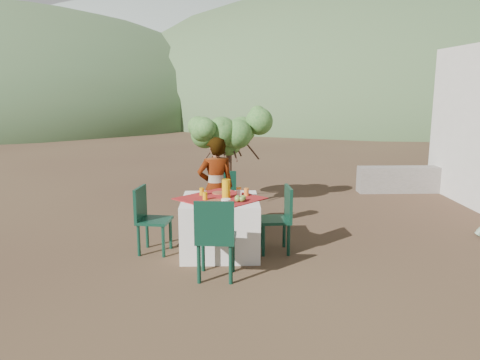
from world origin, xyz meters
name	(u,v)px	position (x,y,z in m)	size (l,w,h in m)	color
ground	(264,247)	(0.00, 0.00, 0.00)	(160.00, 160.00, 0.00)	#3A231A
table	(220,225)	(-0.61, -0.21, 0.38)	(1.30, 1.30, 0.76)	white
chair_far	(223,198)	(-0.57, 0.80, 0.51)	(0.45, 0.45, 0.92)	black
chair_near	(215,236)	(-0.65, -1.15, 0.54)	(0.49, 0.49, 0.98)	black
chair_left	(149,216)	(-1.58, -0.17, 0.50)	(0.48, 0.48, 0.91)	black
chair_right	(280,216)	(0.20, -0.20, 0.50)	(0.44, 0.44, 0.91)	black
person	(216,188)	(-0.68, 0.50, 0.75)	(0.55, 0.36, 1.51)	#8C6651
shrub_tree	(232,138)	(-0.42, 2.31, 1.29)	(1.39, 1.36, 1.64)	#493024
stone_wall	(419,179)	(3.60, 3.40, 0.28)	(2.60, 0.35, 0.55)	gray
hill_near_right	(364,112)	(12.00, 36.00, 0.00)	(48.00, 48.00, 20.00)	#405630
hill_far_center	(198,105)	(-4.00, 52.00, 0.00)	(60.00, 60.00, 24.00)	slate
hill_far_right	(479,107)	(28.00, 46.00, 0.00)	(36.00, 36.00, 14.00)	slate
plate_far	(220,193)	(-0.62, 0.07, 0.77)	(0.20, 0.20, 0.01)	brown
plate_near	(216,201)	(-0.66, -0.43, 0.77)	(0.23, 0.23, 0.01)	brown
glass_far	(202,192)	(-0.86, -0.03, 0.81)	(0.06, 0.06, 0.10)	#DB9F0D
glass_near	(205,196)	(-0.80, -0.30, 0.81)	(0.06, 0.06, 0.10)	#DB9F0D
juice_pitcher	(226,189)	(-0.53, -0.19, 0.89)	(0.11, 0.11, 0.25)	#DB9F0D
bowl_plate	(226,203)	(-0.53, -0.50, 0.77)	(0.18, 0.18, 0.01)	brown
white_bowl	(226,201)	(-0.53, -0.50, 0.80)	(0.12, 0.12, 0.04)	white
jar_left	(246,192)	(-0.25, -0.08, 0.81)	(0.07, 0.07, 0.11)	orange
jar_right	(239,191)	(-0.35, -0.02, 0.81)	(0.07, 0.07, 0.11)	orange
napkin_holder	(239,193)	(-0.35, -0.08, 0.80)	(0.06, 0.04, 0.08)	white
fruit_cluster	(240,199)	(-0.35, -0.41, 0.80)	(0.15, 0.14, 0.08)	olive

